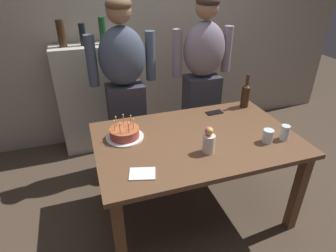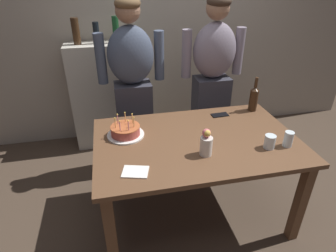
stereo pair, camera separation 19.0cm
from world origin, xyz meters
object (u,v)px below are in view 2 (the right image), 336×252
object	(u,v)px
birthday_cake	(125,131)
cell_phone	(220,115)
water_glass_near	(270,142)
wine_bottle	(254,98)
person_woman_cardigan	(212,82)
water_glass_far	(288,139)
flower_vase	(206,143)
person_man_bearded	(133,88)
napkin_stack	(135,172)

from	to	relation	value
birthday_cake	cell_phone	bearing A→B (deg)	11.49
water_glass_near	cell_phone	xyz separation A→B (m)	(-0.15, 0.55, -0.05)
wine_bottle	person_woman_cardigan	world-z (taller)	person_woman_cardigan
wine_bottle	cell_phone	size ratio (longest dim) A/B	2.12
water_glass_near	wine_bottle	bearing A→B (deg)	74.15
water_glass_far	flower_vase	xyz separation A→B (m)	(-0.60, 0.02, 0.03)
wine_bottle	cell_phone	world-z (taller)	wine_bottle
water_glass_far	person_man_bearded	bearing A→B (deg)	134.49
napkin_stack	person_man_bearded	bearing A→B (deg)	84.54
flower_vase	person_man_bearded	bearing A→B (deg)	111.48
napkin_stack	water_glass_near	bearing A→B (deg)	4.69
water_glass_near	napkin_stack	distance (m)	0.96
wine_bottle	person_man_bearded	size ratio (longest dim) A/B	0.18
napkin_stack	person_woman_cardigan	size ratio (longest dim) A/B	0.10
water_glass_near	water_glass_far	size ratio (longest dim) A/B	0.88
birthday_cake	water_glass_far	world-z (taller)	birthday_cake
person_man_bearded	person_woman_cardigan	distance (m)	0.78
person_man_bearded	flower_vase	bearing A→B (deg)	111.48
wine_bottle	person_woman_cardigan	xyz separation A→B (m)	(-0.24, 0.42, 0.02)
water_glass_near	person_man_bearded	xyz separation A→B (m)	(-0.85, 1.00, 0.08)
water_glass_near	water_glass_far	world-z (taller)	water_glass_far
wine_bottle	napkin_stack	size ratio (longest dim) A/B	1.91
water_glass_near	person_woman_cardigan	bearing A→B (deg)	94.05
birthday_cake	water_glass_far	xyz separation A→B (m)	(1.11, -0.38, 0.02)
birthday_cake	flower_vase	distance (m)	0.63
cell_phone	person_man_bearded	bearing A→B (deg)	143.94
cell_phone	person_man_bearded	xyz separation A→B (m)	(-0.70, 0.45, 0.13)
water_glass_far	napkin_stack	size ratio (longest dim) A/B	0.71
napkin_stack	person_woman_cardigan	bearing A→B (deg)	50.73
person_woman_cardigan	wine_bottle	bearing A→B (deg)	119.58
flower_vase	wine_bottle	bearing A→B (deg)	42.01
cell_phone	flower_vase	bearing A→B (deg)	-123.40
flower_vase	person_man_bearded	world-z (taller)	person_man_bearded
birthday_cake	person_woman_cardigan	xyz separation A→B (m)	(0.90, 0.62, 0.10)
water_glass_far	flower_vase	world-z (taller)	flower_vase
water_glass_far	wine_bottle	world-z (taller)	wine_bottle
wine_bottle	napkin_stack	world-z (taller)	wine_bottle
birthday_cake	water_glass_near	distance (m)	1.04
cell_phone	person_man_bearded	distance (m)	0.84
person_man_bearded	cell_phone	bearing A→B (deg)	146.92
birthday_cake	person_woman_cardigan	distance (m)	1.10
flower_vase	water_glass_near	bearing A→B (deg)	-2.17
napkin_stack	person_man_bearded	distance (m)	1.09
wine_bottle	water_glass_far	bearing A→B (deg)	-92.55
birthday_cake	wine_bottle	bearing A→B (deg)	10.17
water_glass_near	person_man_bearded	world-z (taller)	person_man_bearded
water_glass_far	person_woman_cardigan	distance (m)	1.03
water_glass_near	cell_phone	distance (m)	0.57
birthday_cake	flower_vase	xyz separation A→B (m)	(0.51, -0.36, 0.05)
person_woman_cardigan	flower_vase	bearing A→B (deg)	68.26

